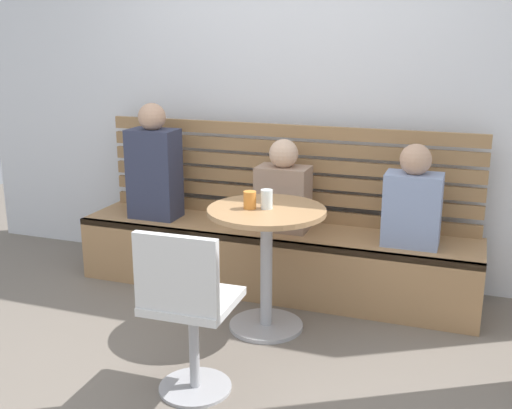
% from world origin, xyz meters
% --- Properties ---
extents(ground, '(8.00, 8.00, 0.00)m').
position_xyz_m(ground, '(0.00, 0.00, 0.00)').
color(ground, '#70665B').
extents(back_wall, '(5.20, 0.10, 2.90)m').
position_xyz_m(back_wall, '(0.00, 1.64, 1.45)').
color(back_wall, silver).
rests_on(back_wall, ground).
extents(booth_bench, '(2.70, 0.52, 0.44)m').
position_xyz_m(booth_bench, '(0.00, 1.20, 0.22)').
color(booth_bench, '#A87C51').
rests_on(booth_bench, ground).
extents(booth_backrest, '(2.65, 0.04, 0.67)m').
position_xyz_m(booth_backrest, '(0.00, 1.44, 0.78)').
color(booth_backrest, '#9A7249').
rests_on(booth_backrest, booth_bench).
extents(cafe_table, '(0.68, 0.68, 0.74)m').
position_xyz_m(cafe_table, '(0.15, 0.64, 0.52)').
color(cafe_table, '#ADADB2').
rests_on(cafe_table, ground).
extents(white_chair, '(0.41, 0.41, 0.85)m').
position_xyz_m(white_chair, '(0.04, -0.18, 0.46)').
color(white_chair, '#ADADB2').
rests_on(white_chair, ground).
extents(person_adult, '(0.34, 0.22, 0.81)m').
position_xyz_m(person_adult, '(-0.87, 1.17, 0.80)').
color(person_adult, '#333851').
rests_on(person_adult, booth_bench).
extents(person_child_left, '(0.34, 0.22, 0.63)m').
position_xyz_m(person_child_left, '(0.90, 1.17, 0.72)').
color(person_child_left, '#8C9EC6').
rests_on(person_child_left, booth_bench).
extents(person_child_middle, '(0.34, 0.22, 0.61)m').
position_xyz_m(person_child_middle, '(0.07, 1.20, 0.71)').
color(person_child_middle, '#9E7F6B').
rests_on(person_child_middle, booth_bench).
extents(cup_water_clear, '(0.07, 0.07, 0.11)m').
position_xyz_m(cup_water_clear, '(0.15, 0.63, 0.80)').
color(cup_water_clear, white).
rests_on(cup_water_clear, cafe_table).
extents(cup_tumbler_orange, '(0.07, 0.07, 0.10)m').
position_xyz_m(cup_tumbler_orange, '(0.06, 0.60, 0.79)').
color(cup_tumbler_orange, orange).
rests_on(cup_tumbler_orange, cafe_table).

